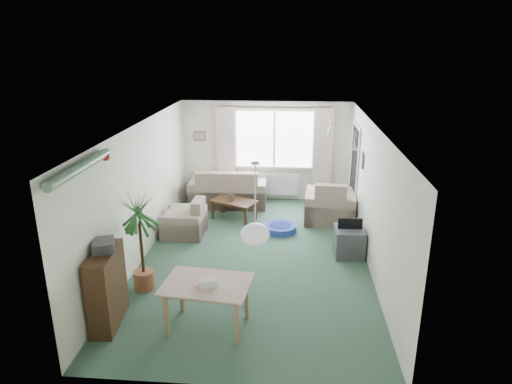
# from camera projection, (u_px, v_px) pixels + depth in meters

# --- Properties ---
(ground) EXTENTS (6.50, 6.50, 0.00)m
(ground) POSITION_uv_depth(u_px,v_px,m) (255.00, 257.00, 8.26)
(ground) COLOR #2E4D3A
(window) EXTENTS (1.80, 0.03, 1.30)m
(window) POSITION_uv_depth(u_px,v_px,m) (274.00, 139.00, 10.82)
(window) COLOR white
(curtain_rod) EXTENTS (2.60, 0.03, 0.03)m
(curtain_rod) POSITION_uv_depth(u_px,v_px,m) (275.00, 107.00, 10.50)
(curtain_rod) COLOR black
(curtain_left) EXTENTS (0.45, 0.08, 2.00)m
(curtain_left) POSITION_uv_depth(u_px,v_px,m) (226.00, 149.00, 10.89)
(curtain_left) COLOR beige
(curtain_right) EXTENTS (0.45, 0.08, 2.00)m
(curtain_right) POSITION_uv_depth(u_px,v_px,m) (323.00, 151.00, 10.71)
(curtain_right) COLOR beige
(radiator) EXTENTS (1.20, 0.10, 0.55)m
(radiator) POSITION_uv_depth(u_px,v_px,m) (274.00, 184.00, 11.14)
(radiator) COLOR white
(doorway) EXTENTS (0.03, 0.95, 2.00)m
(doorway) POSITION_uv_depth(u_px,v_px,m) (354.00, 173.00, 9.87)
(doorway) COLOR black
(pendant_lamp) EXTENTS (0.36, 0.36, 0.36)m
(pendant_lamp) POSITION_uv_depth(u_px,v_px,m) (255.00, 234.00, 5.60)
(pendant_lamp) COLOR white
(tinsel_garland) EXTENTS (1.60, 1.60, 0.12)m
(tinsel_garland) POSITION_uv_depth(u_px,v_px,m) (81.00, 168.00, 5.51)
(tinsel_garland) COLOR #196626
(bauble_cluster_a) EXTENTS (0.20, 0.20, 0.20)m
(bauble_cluster_a) POSITION_uv_depth(u_px,v_px,m) (330.00, 128.00, 8.31)
(bauble_cluster_a) COLOR silver
(bauble_cluster_b) EXTENTS (0.20, 0.20, 0.20)m
(bauble_cluster_b) POSITION_uv_depth(u_px,v_px,m) (354.00, 142.00, 7.15)
(bauble_cluster_b) COLOR silver
(wall_picture_back) EXTENTS (0.28, 0.03, 0.22)m
(wall_picture_back) POSITION_uv_depth(u_px,v_px,m) (200.00, 136.00, 10.95)
(wall_picture_back) COLOR brown
(wall_picture_right) EXTENTS (0.03, 0.24, 0.30)m
(wall_picture_right) POSITION_uv_depth(u_px,v_px,m) (362.00, 160.00, 8.75)
(wall_picture_right) COLOR brown
(sofa) EXTENTS (1.82, 1.02, 0.89)m
(sofa) POSITION_uv_depth(u_px,v_px,m) (228.00, 186.00, 10.79)
(sofa) COLOR beige
(sofa) RESTS_ON ground
(armchair_corner) EXTENTS (1.13, 1.08, 0.94)m
(armchair_corner) POSITION_uv_depth(u_px,v_px,m) (330.00, 200.00, 9.80)
(armchair_corner) COLOR beige
(armchair_corner) RESTS_ON ground
(armchair_left) EXTENTS (0.81, 0.85, 0.75)m
(armchair_left) POSITION_uv_depth(u_px,v_px,m) (184.00, 217.00, 9.13)
(armchair_left) COLOR #C4BD94
(armchair_left) RESTS_ON ground
(coffee_table) EXTENTS (1.08, 0.88, 0.43)m
(coffee_table) POSITION_uv_depth(u_px,v_px,m) (234.00, 210.00, 9.97)
(coffee_table) COLOR black
(coffee_table) RESTS_ON ground
(photo_frame) EXTENTS (0.12, 0.05, 0.16)m
(photo_frame) POSITION_uv_depth(u_px,v_px,m) (231.00, 197.00, 9.85)
(photo_frame) COLOR #4F3C28
(photo_frame) RESTS_ON coffee_table
(bookshelf) EXTENTS (0.37, 0.90, 1.08)m
(bookshelf) POSITION_uv_depth(u_px,v_px,m) (107.00, 288.00, 6.20)
(bookshelf) COLOR black
(bookshelf) RESTS_ON ground
(hifi_box) EXTENTS (0.39, 0.43, 0.14)m
(hifi_box) POSITION_uv_depth(u_px,v_px,m) (103.00, 245.00, 6.06)
(hifi_box) COLOR #333237
(hifi_box) RESTS_ON bookshelf
(houseplant) EXTENTS (0.85, 0.85, 1.61)m
(houseplant) POSITION_uv_depth(u_px,v_px,m) (141.00, 242.00, 6.99)
(houseplant) COLOR #236626
(houseplant) RESTS_ON ground
(dining_table) EXTENTS (1.12, 0.81, 0.66)m
(dining_table) POSITION_uv_depth(u_px,v_px,m) (208.00, 306.00, 6.17)
(dining_table) COLOR tan
(dining_table) RESTS_ON ground
(gift_box) EXTENTS (0.29, 0.24, 0.12)m
(gift_box) POSITION_uv_depth(u_px,v_px,m) (208.00, 283.00, 5.98)
(gift_box) COLOR silver
(gift_box) RESTS_ON dining_table
(tv_cube) EXTENTS (0.54, 0.59, 0.52)m
(tv_cube) POSITION_uv_depth(u_px,v_px,m) (349.00, 242.00, 8.28)
(tv_cube) COLOR #39393E
(tv_cube) RESTS_ON ground
(pet_bed) EXTENTS (0.82, 0.82, 0.13)m
(pet_bed) POSITION_uv_depth(u_px,v_px,m) (280.00, 228.00, 9.37)
(pet_bed) COLOR navy
(pet_bed) RESTS_ON ground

